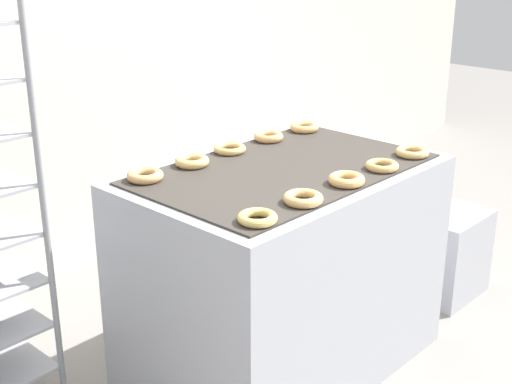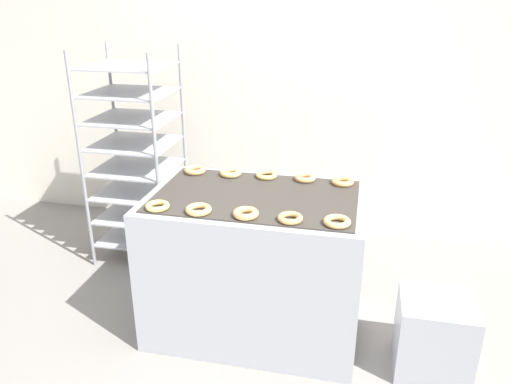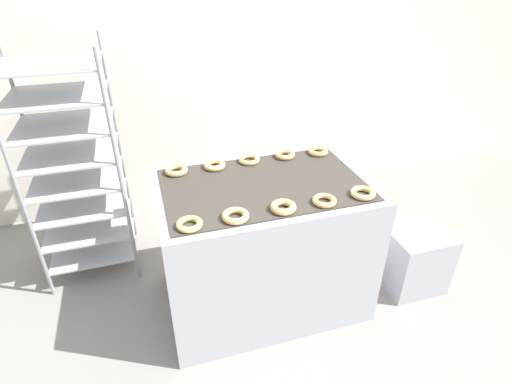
{
  "view_description": "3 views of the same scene",
  "coord_description": "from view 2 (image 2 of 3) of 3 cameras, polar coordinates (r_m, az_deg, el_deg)",
  "views": [
    {
      "loc": [
        -2.0,
        -1.06,
        1.76
      ],
      "look_at": [
        0.0,
        0.8,
        0.74
      ],
      "focal_mm": 50.0,
      "sensor_mm": 36.0,
      "label": 1
    },
    {
      "loc": [
        0.57,
        -1.89,
        1.97
      ],
      "look_at": [
        0.0,
        0.65,
        0.9
      ],
      "focal_mm": 35.0,
      "sensor_mm": 36.0,
      "label": 2
    },
    {
      "loc": [
        -0.62,
        -1.24,
        2.0
      ],
      "look_at": [
        0.0,
        0.8,
        0.74
      ],
      "focal_mm": 28.0,
      "sensor_mm": 36.0,
      "label": 3
    }
  ],
  "objects": [
    {
      "name": "wall_back",
      "position": [
        4.1,
        4.64,
        14.17
      ],
      "size": [
        8.0,
        0.05,
        2.8
      ],
      "color": "silver",
      "rests_on": "ground_plane"
    },
    {
      "name": "fryer_machine",
      "position": [
        3.02,
        0.0,
        -8.13
      ],
      "size": [
        1.23,
        0.81,
        0.88
      ],
      "color": "#A8AAB2",
      "rests_on": "ground_plane"
    },
    {
      "name": "baking_rack_cart",
      "position": [
        3.83,
        -13.6,
        4.05
      ],
      "size": [
        0.6,
        0.57,
        1.6
      ],
      "color": "gray",
      "rests_on": "ground_plane"
    },
    {
      "name": "glaze_bin",
      "position": [
        2.98,
        19.66,
        -15.15
      ],
      "size": [
        0.4,
        0.36,
        0.44
      ],
      "color": "#A8AAB2",
      "rests_on": "ground_plane"
    },
    {
      "name": "donut_near_leftmost",
      "position": [
        2.7,
        -11.2,
        -1.59
      ],
      "size": [
        0.13,
        0.13,
        0.03
      ],
      "primitive_type": "torus",
      "color": "#DCBE66",
      "rests_on": "fryer_machine"
    },
    {
      "name": "donut_near_left",
      "position": [
        2.62,
        -6.59,
        -2.0
      ],
      "size": [
        0.14,
        0.14,
        0.03
      ],
      "primitive_type": "torus",
      "color": "#E4B16C",
      "rests_on": "fryer_machine"
    },
    {
      "name": "donut_near_center",
      "position": [
        2.56,
        -1.17,
        -2.46
      ],
      "size": [
        0.13,
        0.13,
        0.04
      ],
      "primitive_type": "torus",
      "color": "#EBB067",
      "rests_on": "fryer_machine"
    },
    {
      "name": "donut_near_right",
      "position": [
        2.52,
        3.93,
        -2.98
      ],
      "size": [
        0.13,
        0.13,
        0.03
      ],
      "primitive_type": "torus",
      "color": "tan",
      "rests_on": "fryer_machine"
    },
    {
      "name": "donut_near_rightmost",
      "position": [
        2.51,
        9.25,
        -3.35
      ],
      "size": [
        0.14,
        0.14,
        0.03
      ],
      "primitive_type": "torus",
      "color": "#DCB26B",
      "rests_on": "fryer_machine"
    },
    {
      "name": "donut_far_leftmost",
      "position": [
        3.19,
        -6.98,
        2.5
      ],
      "size": [
        0.14,
        0.14,
        0.04
      ],
      "primitive_type": "torus",
      "color": "#E1A867",
      "rests_on": "fryer_machine"
    },
    {
      "name": "donut_far_left",
      "position": [
        3.13,
        -2.92,
        2.21
      ],
      "size": [
        0.14,
        0.14,
        0.04
      ],
      "primitive_type": "torus",
      "color": "#E5B96D",
      "rests_on": "fryer_machine"
    },
    {
      "name": "donut_far_center",
      "position": [
        3.09,
        1.29,
        1.95
      ],
      "size": [
        0.13,
        0.13,
        0.03
      ],
      "primitive_type": "torus",
      "color": "#E2B667",
      "rests_on": "fryer_machine"
    },
    {
      "name": "donut_far_right",
      "position": [
        3.06,
        5.62,
        1.64
      ],
      "size": [
        0.13,
        0.13,
        0.03
      ],
      "primitive_type": "torus",
      "color": "#E2A867",
      "rests_on": "fryer_machine"
    },
    {
      "name": "donut_far_rightmost",
      "position": [
        3.03,
        9.88,
        1.19
      ],
      "size": [
        0.13,
        0.13,
        0.03
      ],
      "primitive_type": "torus",
      "color": "#ECAF66",
      "rests_on": "fryer_machine"
    }
  ]
}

